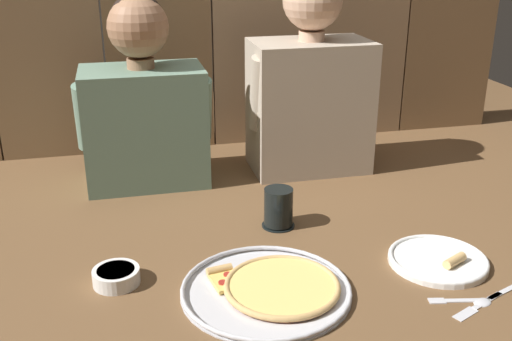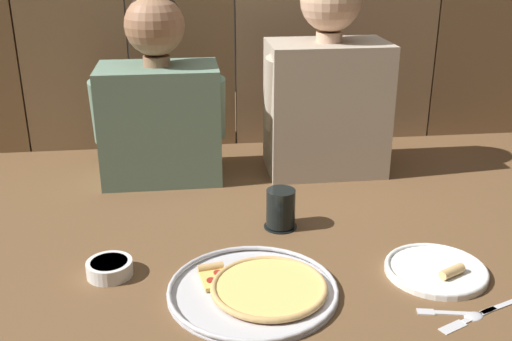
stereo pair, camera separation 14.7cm
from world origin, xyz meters
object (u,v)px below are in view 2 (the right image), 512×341
Objects in this scene: diner_left at (159,100)px; dinner_plate at (436,270)px; diner_right at (327,84)px; dipping_bowl at (110,267)px; drinking_glass at (281,209)px; pizza_tray at (259,288)px.

dinner_plate is at bearing -46.73° from diner_left.
diner_right is (-0.11, 0.67, 0.28)m from dinner_plate.
dipping_bowl is at bearing -100.56° from diner_left.
drinking_glass reaches higher than dinner_plate.
diner_right is at bearing 99.19° from dinner_plate.
diner_left is 0.52m from diner_right.
diner_left is (-0.63, 0.67, 0.24)m from dinner_plate.
drinking_glass is 0.17× the size of diner_right.
dinner_plate is 0.95m from diner_left.
diner_right reaches higher than drinking_glass.
dinner_plate is at bearing -80.81° from diner_right.
drinking_glass is 0.46m from dipping_bowl.
dipping_bowl is 0.64m from diner_left.
pizza_tray is 0.58× the size of diner_right.
diner_left is at bearing 133.27° from dinner_plate.
diner_left reaches higher than dinner_plate.
drinking_glass is at bearing -117.72° from diner_right.
diner_right reaches higher than diner_left.
diner_right reaches higher than dinner_plate.
diner_left is at bearing 180.00° from diner_right.
dinner_plate is at bearing 3.81° from pizza_tray.
pizza_tray is at bearing -113.61° from diner_right.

